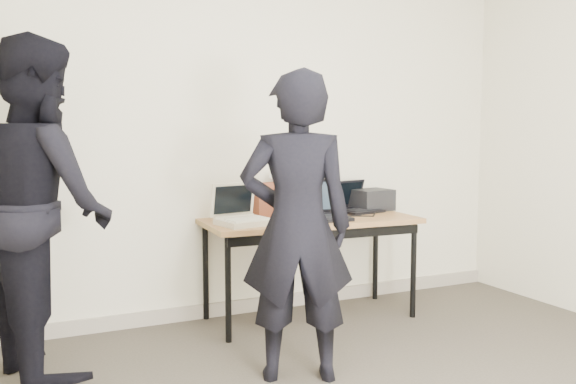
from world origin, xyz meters
TOP-DOWN VIEW (x-y plane):
  - room at (0.00, 0.00)m, footprint 4.60×4.60m
  - desk at (0.42, 1.90)m, footprint 1.53×0.72m
  - laptop_beige at (-0.11, 1.88)m, footprint 0.38×0.37m
  - laptop_center at (0.47, 1.86)m, footprint 0.38×0.37m
  - laptop_right at (0.89, 2.08)m, footprint 0.38×0.37m
  - leather_satchel at (0.24, 2.13)m, footprint 0.39×0.24m
  - tissue at (0.27, 2.13)m, footprint 0.14×0.11m
  - equipment_box at (1.05, 2.09)m, footprint 0.30×0.26m
  - power_brick at (0.20, 1.73)m, footprint 0.09×0.06m
  - cables at (0.47, 1.90)m, footprint 1.16×0.42m
  - person_typist at (-0.14, 0.98)m, footprint 0.71×0.60m
  - person_observer at (-1.37, 1.70)m, footprint 0.90×1.04m
  - baseboard at (0.00, 2.23)m, footprint 4.50×0.03m

SIDE VIEW (x-z plane):
  - baseboard at x=0.00m, z-range 0.00..0.10m
  - desk at x=0.42m, z-range 0.30..1.02m
  - cables at x=0.47m, z-range 0.72..0.73m
  - power_brick at x=0.20m, z-range 0.72..0.75m
  - laptop_right at x=0.89m, z-range 0.66..0.89m
  - laptop_beige at x=-0.11m, z-range 0.64..0.91m
  - laptop_center at x=0.47m, z-range 0.64..0.92m
  - equipment_box at x=1.05m, z-range 0.72..0.88m
  - person_typist at x=-0.14m, z-range 0.00..1.66m
  - leather_satchel at x=0.24m, z-range 0.72..0.97m
  - person_observer at x=-1.37m, z-range 0.00..1.86m
  - tissue at x=0.27m, z-range 0.97..1.04m
  - room at x=0.00m, z-range -0.05..2.75m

